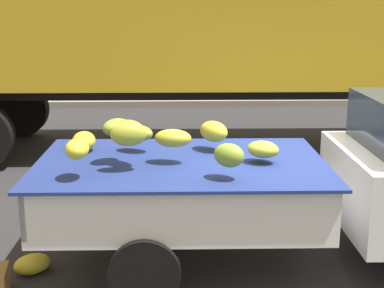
% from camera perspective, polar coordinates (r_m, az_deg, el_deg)
% --- Properties ---
extents(ground, '(220.00, 220.00, 0.00)m').
position_cam_1_polar(ground, '(6.20, 10.72, -10.74)').
color(ground, '#28282B').
extents(curb_strip, '(80.00, 0.80, 0.16)m').
position_cam_1_polar(curb_strip, '(14.85, 3.21, 4.41)').
color(curb_strip, gray).
rests_on(curb_strip, ground).
extents(pickup_truck, '(5.06, 1.93, 1.70)m').
position_cam_1_polar(pickup_truck, '(5.89, 18.79, -3.43)').
color(pickup_truck, white).
rests_on(pickup_truck, ground).
extents(semi_trailer, '(12.02, 2.72, 3.95)m').
position_cam_1_polar(semi_trailer, '(9.86, 0.62, 13.89)').
color(semi_trailer, gold).
rests_on(semi_trailer, ground).
extents(fallen_banana_bunch_near_tailgate, '(0.44, 0.41, 0.20)m').
position_cam_1_polar(fallen_banana_bunch_near_tailgate, '(5.81, -16.17, -11.81)').
color(fallen_banana_bunch_near_tailgate, gold).
rests_on(fallen_banana_bunch_near_tailgate, ground).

